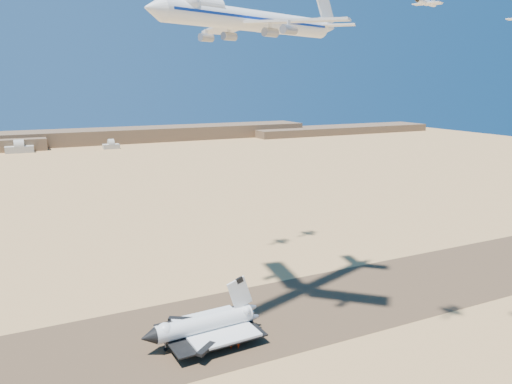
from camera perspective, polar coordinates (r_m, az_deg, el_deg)
name	(u,v)px	position (r m, az deg, el deg)	size (l,w,h in m)	color
ground	(252,320)	(172.30, -0.47, -14.43)	(1200.00, 1200.00, 0.00)	tan
runway	(252,320)	(172.28, -0.47, -14.42)	(600.00, 50.00, 0.06)	brown
ridgeline	(123,137)	(682.49, -14.94, 6.07)	(960.00, 90.00, 18.00)	brown
hangars	(15,149)	(621.38, -25.79, 4.42)	(200.50, 29.50, 30.00)	#A39C90
shuttle	(204,326)	(158.66, -6.01, -14.97)	(37.77, 24.18, 18.59)	silver
carrier_747	(248,20)	(159.92, -0.94, 19.07)	(79.48, 58.84, 20.03)	white
crew_a	(233,341)	(158.08, -2.60, -16.68)	(0.65, 0.43, 1.79)	#F2440E
crew_b	(231,346)	(155.62, -2.86, -17.17)	(0.90, 0.52, 1.86)	#F2440E
crew_c	(238,346)	(155.64, -2.02, -17.15)	(1.11, 0.57, 1.90)	#F2440E
chase_jet_a	(426,2)	(145.81, 18.82, 19.87)	(13.26, 7.89, 3.43)	white
chase_jet_d	(226,27)	(216.43, -3.39, 18.29)	(14.02, 8.11, 3.56)	white
chase_jet_e	(263,31)	(229.88, 0.84, 17.95)	(14.09, 8.38, 3.64)	white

